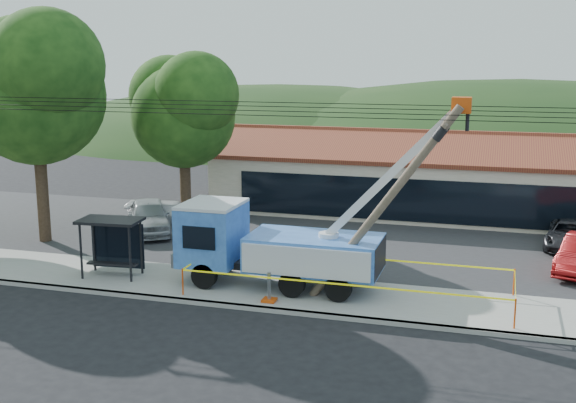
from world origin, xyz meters
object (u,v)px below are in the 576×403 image
(bus_shelter, at_px, (112,234))
(car_dark, at_px, (569,250))
(utility_truck, at_px, (273,244))
(car_white, at_px, (174,230))
(car_silver, at_px, (149,235))
(leaning_pole, at_px, (390,196))

(bus_shelter, height_order, car_dark, bus_shelter)
(utility_truck, distance_m, car_white, 10.97)
(car_white, relative_size, car_dark, 1.05)
(utility_truck, bearing_deg, car_silver, 143.49)
(utility_truck, relative_size, car_silver, 2.18)
(leaning_pole, bearing_deg, car_dark, 55.35)
(utility_truck, xyz_separation_m, car_dark, (11.26, 9.15, -1.75))
(leaning_pole, distance_m, bus_shelter, 11.14)
(leaning_pole, distance_m, car_dark, 12.60)
(bus_shelter, xyz_separation_m, car_silver, (-1.99, 6.82, -1.84))
(bus_shelter, relative_size, car_white, 0.55)
(utility_truck, distance_m, car_silver, 10.65)
(car_silver, height_order, car_white, car_silver)
(leaning_pole, xyz_separation_m, car_white, (-12.21, 8.24, -3.99))
(car_silver, relative_size, car_dark, 1.12)
(leaning_pole, bearing_deg, car_silver, 151.78)
(car_white, height_order, car_dark, car_white)
(bus_shelter, xyz_separation_m, car_white, (-1.29, 8.12, -1.84))
(utility_truck, relative_size, leaning_pole, 1.50)
(leaning_pole, xyz_separation_m, car_dark, (6.79, 9.83, -3.99))
(leaning_pole, relative_size, car_dark, 1.62)
(utility_truck, xyz_separation_m, bus_shelter, (-6.46, -0.56, 0.08))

